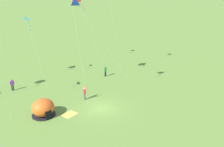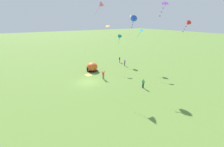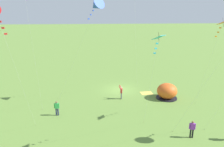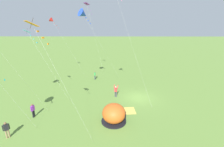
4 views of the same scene
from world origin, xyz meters
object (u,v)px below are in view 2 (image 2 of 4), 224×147
kite_white (131,17)px  kite_red (188,24)px  person_center_field (125,62)px  kite_teal (119,37)px  kite_blue (133,20)px  kite_pink (101,5)px  kite_orange (107,28)px  person_far_back (143,83)px  popup_tent (92,67)px  person_flying_kite (103,74)px  kite_cyan (141,32)px  kite_purple (164,7)px  person_watching_sky (120,59)px

kite_white → kite_red: size_ratio=1.12×
person_center_field → kite_teal: kite_teal is taller
kite_blue → kite_teal: size_ratio=1.58×
kite_pink → kite_red: kite_pink is taller
person_center_field → kite_orange: size_ratio=0.16×
kite_blue → kite_teal: (-12.56, 5.63, -4.67)m
person_center_field → kite_pink: size_ratio=0.11×
person_center_field → kite_white: kite_white is taller
person_far_back → kite_red: (1.77, 8.09, 10.37)m
popup_tent → kite_pink: size_ratio=0.18×
person_far_back → person_flying_kite: bearing=-152.4°
person_center_field → kite_blue: kite_blue is taller
kite_orange → kite_pink: 10.69m
kite_cyan → kite_red: bearing=6.1°
kite_white → person_flying_kite: bearing=-60.0°
popup_tent → kite_white: (-1.40, 12.83, 11.60)m
kite_purple → kite_red: kite_purple is taller
kite_purple → kite_cyan: kite_purple is taller
person_watching_sky → kite_teal: bearing=165.3°
person_watching_sky → kite_cyan: (7.63, 0.62, 8.30)m
person_far_back → kite_purple: size_ratio=0.12×
person_center_field → kite_cyan: bearing=17.7°
person_watching_sky → kite_orange: bearing=-91.3°
kite_white → kite_blue: 13.57m
person_watching_sky → kite_white: 12.02m
kite_purple → kite_cyan: bearing=152.4°
person_watching_sky → kite_red: 21.29m
person_far_back → kite_white: 21.30m
kite_purple → kite_blue: (-6.54, -0.38, -1.84)m
kite_white → kite_pink: bearing=-63.6°
person_watching_sky → kite_purple: 23.22m
kite_cyan → kite_red: kite_red is taller
person_watching_sky → kite_blue: bearing=-24.5°
kite_purple → kite_pink: 12.08m
person_watching_sky → kite_blue: kite_blue is taller
popup_tent → kite_white: 17.36m
person_flying_kite → kite_orange: size_ratio=0.17×
person_flying_kite → person_watching_sky: person_flying_kite is taller
kite_cyan → popup_tent: bearing=-114.5°
kite_orange → kite_purple: bearing=-3.0°
kite_blue → kite_orange: (-12.21, 1.38, -1.89)m
kite_teal → kite_purple: bearing=-15.4°
person_center_field → person_flying_kite: (5.44, -9.70, 0.03)m
person_flying_kite → kite_blue: 12.43m
kite_cyan → kite_teal: bearing=-176.4°
person_flying_kite → person_watching_sky: (-8.90, 10.41, -0.03)m
person_watching_sky → kite_white: bearing=63.8°
person_far_back → kite_pink: size_ratio=0.11×
kite_cyan → kite_orange: (-7.72, -4.76, 0.81)m
kite_cyan → kite_pink: (-0.01, -10.62, 5.33)m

